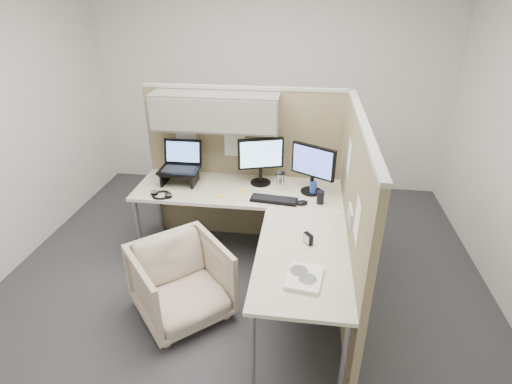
# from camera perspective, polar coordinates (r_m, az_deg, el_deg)

# --- Properties ---
(ground) EXTENTS (4.50, 4.50, 0.00)m
(ground) POSITION_cam_1_polar(r_m,az_deg,el_deg) (3.79, -2.05, -13.18)
(ground) COLOR #2F2F33
(ground) RESTS_ON ground
(partition_back) EXTENTS (2.00, 0.36, 1.63)m
(partition_back) POSITION_cam_1_polar(r_m,az_deg,el_deg) (3.99, -3.43, 7.19)
(partition_back) COLOR #877A58
(partition_back) RESTS_ON ground
(partition_right) EXTENTS (0.07, 2.03, 1.63)m
(partition_right) POSITION_cam_1_polar(r_m,az_deg,el_deg) (3.25, 13.40, -3.86)
(partition_right) COLOR #877A58
(partition_right) RESTS_ON ground
(desk) EXTENTS (2.00, 1.98, 0.73)m
(desk) POSITION_cam_1_polar(r_m,az_deg,el_deg) (3.48, 0.13, -3.33)
(desk) COLOR beige
(desk) RESTS_ON ground
(office_chair) EXTENTS (0.94, 0.93, 0.70)m
(office_chair) POSITION_cam_1_polar(r_m,az_deg,el_deg) (3.35, -10.66, -12.14)
(office_chair) COLOR #C4B19C
(office_chair) RESTS_ON ground
(monitor_left) EXTENTS (0.43, 0.20, 0.47)m
(monitor_left) POSITION_cam_1_polar(r_m,az_deg,el_deg) (3.84, 0.68, 4.95)
(monitor_left) COLOR black
(monitor_left) RESTS_ON desk
(monitor_right) EXTENTS (0.40, 0.25, 0.47)m
(monitor_right) POSITION_cam_1_polar(r_m,az_deg,el_deg) (3.70, 8.13, 3.78)
(monitor_right) COLOR black
(monitor_right) RESTS_ON desk
(laptop_station) EXTENTS (0.38, 0.33, 0.40)m
(laptop_station) POSITION_cam_1_polar(r_m,az_deg,el_deg) (3.99, -10.77, 3.43)
(laptop_station) COLOR black
(laptop_station) RESTS_ON desk
(keyboard) EXTENTS (0.44, 0.19, 0.02)m
(keyboard) POSITION_cam_1_polar(r_m,az_deg,el_deg) (3.62, 2.58, -1.10)
(keyboard) COLOR black
(keyboard) RESTS_ON desk
(mouse) EXTENTS (0.12, 0.10, 0.04)m
(mouse) POSITION_cam_1_polar(r_m,az_deg,el_deg) (3.57, 6.60, -1.52)
(mouse) COLOR black
(mouse) RESTS_ON desk
(travel_mug) EXTENTS (0.08, 0.08, 0.17)m
(travel_mug) POSITION_cam_1_polar(r_m,az_deg,el_deg) (3.80, 3.54, 1.57)
(travel_mug) COLOR silver
(travel_mug) RESTS_ON desk
(soda_can_green) EXTENTS (0.07, 0.07, 0.12)m
(soda_can_green) POSITION_cam_1_polar(r_m,az_deg,el_deg) (3.60, 9.19, -0.76)
(soda_can_green) COLOR black
(soda_can_green) RESTS_ON desk
(soda_can_silver) EXTENTS (0.07, 0.07, 0.12)m
(soda_can_silver) POSITION_cam_1_polar(r_m,az_deg,el_deg) (3.75, 8.14, 0.54)
(soda_can_silver) COLOR #1E3FA5
(soda_can_silver) RESTS_ON desk
(sticky_note_d) EXTENTS (0.08, 0.08, 0.01)m
(sticky_note_d) POSITION_cam_1_polar(r_m,az_deg,el_deg) (3.79, -1.89, 0.15)
(sticky_note_d) COLOR gold
(sticky_note_d) RESTS_ON desk
(sticky_note_a) EXTENTS (0.10, 0.10, 0.01)m
(sticky_note_a) POSITION_cam_1_polar(r_m,az_deg,el_deg) (3.72, -5.11, -0.52)
(sticky_note_a) COLOR gold
(sticky_note_a) RESTS_ON desk
(headphones) EXTENTS (0.21, 0.21, 0.03)m
(headphones) POSITION_cam_1_polar(r_m,az_deg,el_deg) (3.80, -13.37, -0.39)
(headphones) COLOR black
(headphones) RESTS_ON desk
(paper_stack) EXTENTS (0.26, 0.31, 0.03)m
(paper_stack) POSITION_cam_1_polar(r_m,az_deg,el_deg) (2.71, 6.94, -12.06)
(paper_stack) COLOR white
(paper_stack) RESTS_ON desk
(desk_clock) EXTENTS (0.08, 0.09, 0.08)m
(desk_clock) POSITION_cam_1_polar(r_m,az_deg,el_deg) (3.04, 7.46, -6.63)
(desk_clock) COLOR black
(desk_clock) RESTS_ON desk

